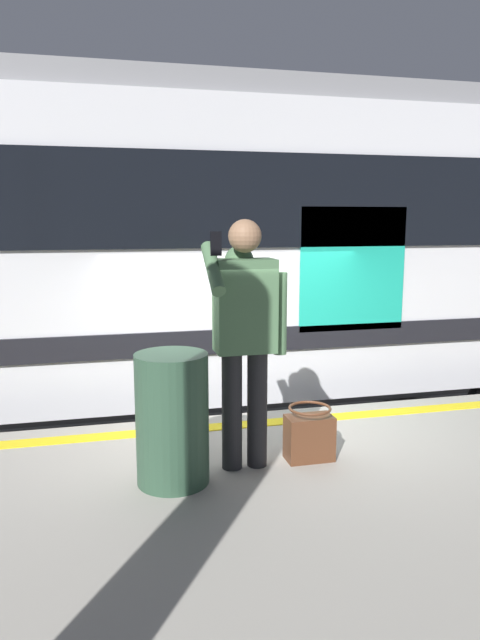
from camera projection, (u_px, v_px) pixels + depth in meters
The scene contains 8 objects.
ground_plane at pixel (249, 527), 5.43m from camera, with size 24.09×24.09×0.00m, color #4C4742.
safety_line at pixel (259, 423), 4.95m from camera, with size 15.52×0.16×0.01m, color yellow.
track_rail_near at pixel (220, 462), 6.67m from camera, with size 20.58×0.08×0.16m, color slate.
track_rail_far at pixel (199, 421), 8.05m from camera, with size 20.58×0.08×0.16m, color slate.
train_carriage at pixel (108, 241), 6.66m from camera, with size 13.70×2.78×4.06m.
passenger at pixel (245, 325), 3.94m from camera, with size 0.57×0.55×1.71m.
handbag at pixel (309, 435), 4.19m from camera, with size 0.34×0.31×0.39m.
trash_bin at pixel (172, 419), 3.79m from camera, with size 0.47×0.47×0.87m, color #2D4C38.
Camera 1 is at (1.28, 4.86, 2.82)m, focal length 32.84 mm.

